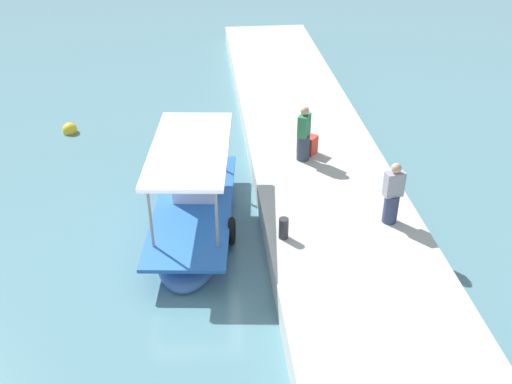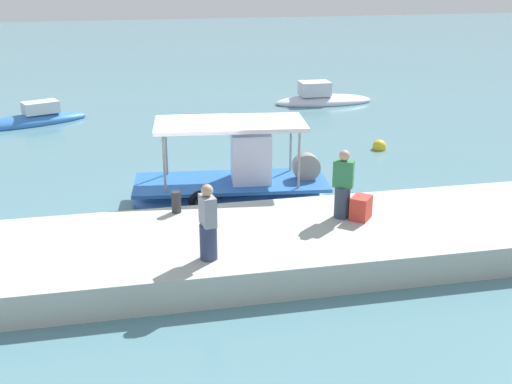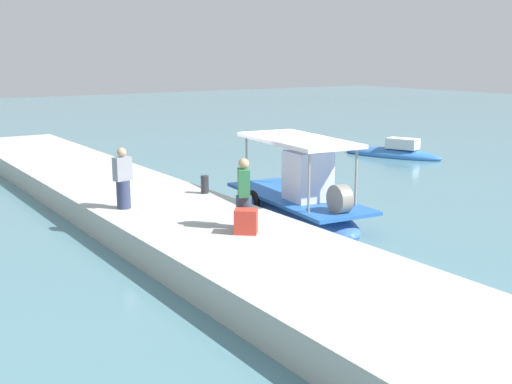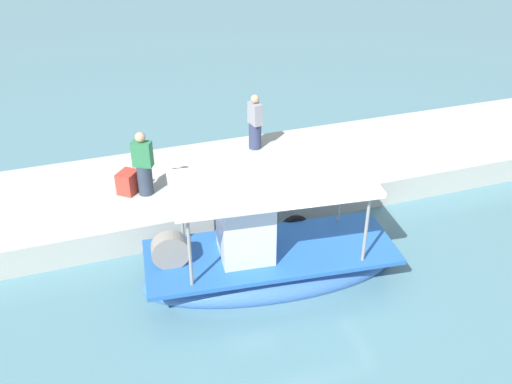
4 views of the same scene
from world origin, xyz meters
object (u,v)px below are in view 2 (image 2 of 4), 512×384
(fisherman_by_crate, at_px, (208,226))
(moored_boat_near, at_px, (32,120))
(fisherman_near_bollard, at_px, (343,187))
(cargo_crate, at_px, (361,208))
(main_fishing_boat, at_px, (234,188))
(moored_boat_mid, at_px, (322,100))
(mooring_bollard, at_px, (176,202))
(marker_buoy, at_px, (379,147))

(fisherman_by_crate, distance_m, moored_boat_near, 17.13)
(moored_boat_near, bearing_deg, fisherman_near_bollard, -58.17)
(cargo_crate, relative_size, moored_boat_near, 0.11)
(cargo_crate, distance_m, moored_boat_near, 17.53)
(main_fishing_boat, distance_m, moored_boat_mid, 14.25)
(mooring_bollard, distance_m, moored_boat_mid, 17.07)
(main_fishing_boat, height_order, marker_buoy, main_fishing_boat)
(fisherman_by_crate, relative_size, mooring_bollard, 3.07)
(main_fishing_boat, xyz_separation_m, marker_buoy, (6.32, 4.42, -0.37))
(marker_buoy, bearing_deg, fisherman_by_crate, -129.57)
(fisherman_near_bollard, xyz_separation_m, cargo_crate, (0.42, -0.21, -0.49))
(marker_buoy, bearing_deg, main_fishing_boat, -145.01)
(fisherman_by_crate, xyz_separation_m, mooring_bollard, (-0.43, 2.79, -0.49))
(main_fishing_boat, bearing_deg, fisherman_near_bollard, -57.59)
(mooring_bollard, relative_size, moored_boat_mid, 0.11)
(main_fishing_boat, height_order, fisherman_by_crate, main_fishing_boat)
(main_fishing_boat, distance_m, fisherman_by_crate, 5.26)
(fisherman_near_bollard, height_order, mooring_bollard, fisherman_near_bollard)
(fisherman_near_bollard, xyz_separation_m, mooring_bollard, (-3.97, 1.15, -0.51))
(main_fishing_boat, distance_m, cargo_crate, 4.38)
(mooring_bollard, xyz_separation_m, moored_boat_mid, (8.51, 14.77, -0.83))
(cargo_crate, height_order, moored_boat_near, cargo_crate)
(moored_boat_near, bearing_deg, cargo_crate, -57.38)
(moored_boat_mid, bearing_deg, marker_buoy, -92.33)
(mooring_bollard, relative_size, cargo_crate, 0.95)
(main_fishing_boat, height_order, fisherman_near_bollard, main_fishing_boat)
(main_fishing_boat, bearing_deg, fisherman_by_crate, -106.09)
(moored_boat_mid, bearing_deg, moored_boat_near, -174.18)
(moored_boat_mid, bearing_deg, main_fishing_boat, -117.83)
(main_fishing_boat, height_order, moored_boat_mid, main_fishing_boat)
(marker_buoy, bearing_deg, moored_boat_mid, 87.67)
(marker_buoy, xyz_separation_m, moored_boat_near, (-13.24, 6.80, 0.05))
(mooring_bollard, xyz_separation_m, cargo_crate, (4.39, -1.36, 0.02))
(fisherman_near_bollard, height_order, moored_boat_mid, fisherman_near_bollard)
(fisherman_by_crate, bearing_deg, main_fishing_boat, 73.91)
(main_fishing_boat, xyz_separation_m, moored_boat_near, (-6.92, 11.22, -0.32))
(cargo_crate, bearing_deg, fisherman_near_bollard, 153.23)
(main_fishing_boat, xyz_separation_m, moored_boat_mid, (6.65, 12.60, -0.29))
(fisherman_by_crate, distance_m, moored_boat_mid, 19.37)
(main_fishing_boat, relative_size, mooring_bollard, 10.90)
(cargo_crate, xyz_separation_m, moored_boat_mid, (4.13, 16.13, -0.84))
(fisherman_by_crate, bearing_deg, moored_boat_near, 108.74)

